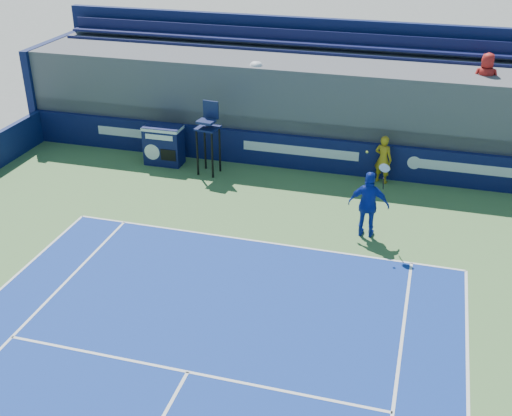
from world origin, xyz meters
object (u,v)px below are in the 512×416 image
(match_clock, at_px, (164,144))
(tennis_player, at_px, (369,205))
(ball_person, at_px, (383,159))
(umpire_chair, at_px, (208,131))

(match_clock, xyz_separation_m, tennis_player, (7.47, -3.21, 0.24))
(ball_person, height_order, umpire_chair, umpire_chair)
(match_clock, relative_size, tennis_player, 0.54)
(ball_person, height_order, match_clock, ball_person)
(match_clock, bearing_deg, tennis_player, -23.25)
(ball_person, relative_size, umpire_chair, 0.65)
(umpire_chair, bearing_deg, tennis_player, -27.05)
(ball_person, bearing_deg, tennis_player, 108.79)
(ball_person, distance_m, tennis_player, 3.73)
(ball_person, distance_m, match_clock, 7.52)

